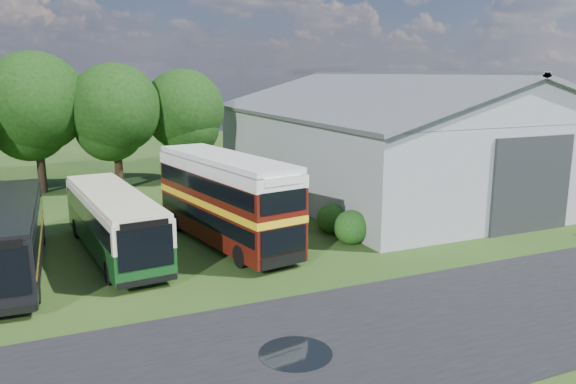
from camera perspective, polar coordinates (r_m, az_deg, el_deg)
name	(u,v)px	position (r m, az deg, el deg)	size (l,w,h in m)	color
ground	(299,308)	(20.26, 1.11, -11.65)	(120.00, 120.00, 0.00)	#1C3C13
asphalt_road	(420,327)	(19.35, 13.31, -13.18)	(60.00, 8.00, 0.02)	black
puddle	(296,354)	(17.24, 0.77, -16.14)	(2.20, 2.20, 0.01)	black
storage_shed	(397,131)	(40.16, 11.04, 6.14)	(18.80, 24.80, 8.15)	gray
tree_mid	(35,102)	(41.66, -24.28, 8.30)	(6.80, 6.80, 9.60)	black
tree_right_a	(115,109)	(40.97, -17.17, 8.08)	(6.26, 6.26, 8.83)	black
tree_right_b	(184,110)	(42.65, -10.54, 8.21)	(5.98, 5.98, 8.45)	black
shrub_front	(351,243)	(27.70, 6.41, -5.13)	(1.70, 1.70, 1.70)	#194714
shrub_mid	(332,232)	(29.37, 4.45, -4.09)	(1.60, 1.60, 1.60)	#194714
bus_green_single	(114,222)	(26.59, -17.26, -2.88)	(3.48, 10.70, 2.90)	black
bus_maroon_double	(226,200)	(27.01, -6.34, -0.84)	(4.31, 10.33, 4.32)	black
bus_dark_single	(7,236)	(25.73, -26.63, -4.03)	(2.85, 10.88, 2.98)	black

